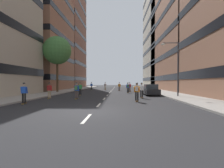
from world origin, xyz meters
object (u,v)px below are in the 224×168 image
(streetlamp_right, at_px, (175,63))
(skater_0, at_px, (105,86))
(street_tree_near, at_px, (57,51))
(skater_2, at_px, (91,86))
(skater_9, at_px, (77,90))
(skater_8, at_px, (142,89))
(skater_3, at_px, (130,86))
(skater_1, at_px, (137,91))
(parked_car_near, at_px, (151,90))
(skater_10, at_px, (49,89))
(skater_4, at_px, (80,88))
(skater_6, at_px, (119,86))
(skater_7, at_px, (128,87))
(skater_5, at_px, (24,92))

(streetlamp_right, relative_size, skater_0, 3.65)
(street_tree_near, distance_m, skater_2, 12.36)
(skater_2, bearing_deg, skater_0, -10.15)
(street_tree_near, xyz_separation_m, skater_9, (6.15, -10.97, -6.26))
(skater_8, bearing_deg, skater_3, 92.64)
(skater_1, height_order, skater_9, same)
(streetlamp_right, bearing_deg, parked_car_near, 130.59)
(skater_0, relative_size, skater_2, 1.00)
(skater_9, bearing_deg, skater_10, 171.80)
(skater_4, relative_size, skater_10, 1.00)
(streetlamp_right, bearing_deg, skater_6, 114.68)
(parked_car_near, relative_size, skater_1, 2.47)
(parked_car_near, bearing_deg, skater_8, -112.72)
(skater_3, distance_m, skater_9, 15.13)
(skater_4, relative_size, skater_7, 1.00)
(street_tree_near, bearing_deg, skater_3, 11.93)
(streetlamp_right, relative_size, skater_4, 3.65)
(skater_2, xyz_separation_m, skater_6, (6.39, -3.32, 0.00))
(streetlamp_right, relative_size, skater_3, 3.65)
(skater_1, bearing_deg, skater_9, 160.83)
(skater_6, bearing_deg, skater_2, 152.56)
(street_tree_near, distance_m, skater_9, 14.04)
(skater_3, relative_size, skater_6, 1.00)
(skater_2, relative_size, skater_6, 1.00)
(skater_3, distance_m, skater_8, 12.35)
(skater_4, height_order, skater_5, same)
(skater_6, xyz_separation_m, skater_7, (1.40, -7.27, 0.03))
(skater_9, bearing_deg, skater_4, 98.66)
(street_tree_near, relative_size, skater_5, 5.37)
(skater_2, bearing_deg, skater_6, -27.44)
(street_tree_near, relative_size, skater_7, 5.37)
(parked_car_near, xyz_separation_m, skater_3, (-2.36, 8.05, 0.32))
(skater_5, bearing_deg, skater_6, 69.92)
(skater_0, distance_m, skater_6, 4.20)
(streetlamp_right, xyz_separation_m, skater_1, (-5.08, -4.96, -3.12))
(parked_car_near, bearing_deg, street_tree_near, 160.34)
(streetlamp_right, distance_m, skater_9, 12.04)
(skater_6, bearing_deg, skater_8, -81.13)
(parked_car_near, bearing_deg, skater_0, 117.26)
(skater_1, bearing_deg, skater_0, 102.14)
(skater_8, distance_m, skater_10, 10.30)
(skater_5, height_order, skater_9, same)
(skater_5, xyz_separation_m, skater_7, (9.31, 14.36, 0.03))
(skater_2, height_order, skater_9, same)
(skater_0, relative_size, skater_6, 1.00)
(street_tree_near, bearing_deg, skater_6, 30.79)
(skater_6, bearing_deg, skater_4, -113.34)
(skater_4, relative_size, skater_8, 1.00)
(street_tree_near, distance_m, skater_8, 17.56)
(skater_7, distance_m, skater_10, 13.30)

